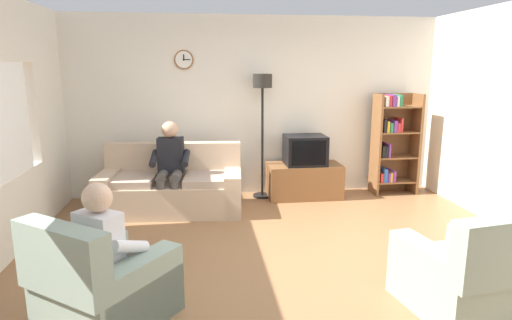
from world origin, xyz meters
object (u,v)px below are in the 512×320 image
(person_on_couch, at_px, (170,163))
(person_in_left_armchair, at_px, (110,245))
(tv, at_px, (305,150))
(floor_lamp, at_px, (262,101))
(couch, at_px, (172,188))
(armchair_near_window, at_px, (104,288))
(armchair_near_bookshelf, at_px, (464,277))
(bookshelf, at_px, (392,141))
(tv_stand, at_px, (304,181))

(person_on_couch, xyz_separation_m, person_in_left_armchair, (-0.29, -2.50, -0.09))
(tv, height_order, floor_lamp, floor_lamp)
(tv, bearing_deg, couch, -169.27)
(armchair_near_window, xyz_separation_m, armchair_near_bookshelf, (2.83, -0.18, 0.00))
(bookshelf, height_order, floor_lamp, floor_lamp)
(armchair_near_window, relative_size, armchair_near_bookshelf, 1.19)
(armchair_near_window, relative_size, person_on_couch, 0.95)
(tv_stand, distance_m, armchair_near_window, 3.84)
(tv_stand, distance_m, person_in_left_armchair, 3.76)
(bookshelf, distance_m, person_on_couch, 3.41)
(couch, bearing_deg, tv_stand, 11.42)
(floor_lamp, relative_size, person_on_couch, 1.49)
(person_in_left_armchair, bearing_deg, floor_lamp, 62.40)
(floor_lamp, distance_m, armchair_near_window, 3.77)
(floor_lamp, bearing_deg, armchair_near_window, -117.83)
(tv, xyz_separation_m, armchair_near_bookshelf, (0.53, -3.23, -0.44))
(couch, distance_m, bookshelf, 3.43)
(tv_stand, distance_m, floor_lamp, 1.35)
(bookshelf, xyz_separation_m, armchair_near_bookshelf, (-0.87, -3.33, -0.53))
(armchair_near_window, distance_m, armchair_near_bookshelf, 2.84)
(armchair_near_bookshelf, bearing_deg, couch, 131.01)
(tv_stand, bearing_deg, armchair_near_bookshelf, -80.71)
(floor_lamp, bearing_deg, tv_stand, -8.96)
(bookshelf, xyz_separation_m, person_on_couch, (-3.36, -0.58, -0.12))
(couch, distance_m, armchair_near_bookshelf, 3.79)
(person_on_couch, bearing_deg, couch, 90.86)
(tv, height_order, bookshelf, bookshelf)
(bookshelf, bearing_deg, armchair_near_bookshelf, -104.66)
(floor_lamp, bearing_deg, tv, -11.13)
(bookshelf, relative_size, floor_lamp, 0.84)
(couch, bearing_deg, armchair_near_window, -97.36)
(bookshelf, bearing_deg, couch, -172.10)
(bookshelf, xyz_separation_m, floor_lamp, (-2.03, 0.03, 0.63))
(floor_lamp, bearing_deg, armchair_near_bookshelf, -70.92)
(person_in_left_armchair, bearing_deg, couch, 83.60)
(armchair_near_bookshelf, relative_size, person_on_couch, 0.80)
(armchair_near_bookshelf, height_order, person_on_couch, person_on_couch)
(tv_stand, height_order, tv, tv)
(tv, distance_m, armchair_near_window, 3.84)
(couch, height_order, armchair_near_bookshelf, same)
(tv, xyz_separation_m, person_in_left_armchair, (-2.25, -2.98, -0.13))
(tv, relative_size, bookshelf, 0.39)
(tv, distance_m, person_in_left_armchair, 3.73)
(tv_stand, bearing_deg, person_on_couch, -165.52)
(couch, bearing_deg, bookshelf, 7.90)
(couch, xyz_separation_m, person_on_couch, (0.00, -0.11, 0.39))
(floor_lamp, relative_size, person_in_left_armchair, 1.65)
(person_on_couch, height_order, person_in_left_armchair, person_on_couch)
(bookshelf, relative_size, armchair_near_bookshelf, 1.55)
(tv_stand, bearing_deg, bookshelf, 2.89)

